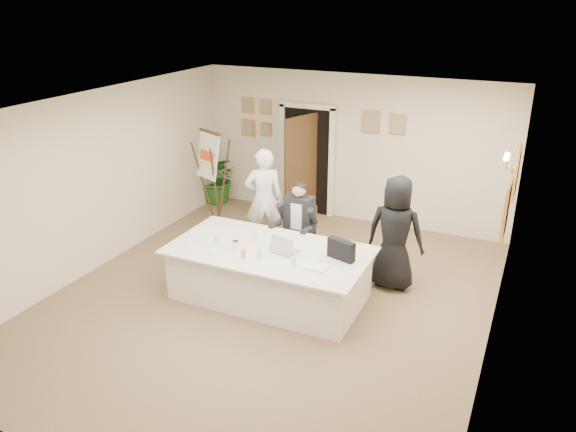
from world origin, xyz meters
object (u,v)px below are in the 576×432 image
(standing_man, at_px, (264,199))
(standing_woman, at_px, (395,233))
(potted_palm, at_px, (218,178))
(steel_jug, at_px, (236,244))
(conference_table, at_px, (270,273))
(laptop, at_px, (285,242))
(flip_chart, at_px, (214,181))
(laptop_bag, at_px, (341,250))
(oj_glass, at_px, (243,254))
(paper_stack, at_px, (315,267))
(seated_man, at_px, (298,225))

(standing_man, distance_m, standing_woman, 2.43)
(potted_palm, xyz_separation_m, steel_jug, (2.32, -3.30, 0.30))
(conference_table, xyz_separation_m, laptop, (0.23, 0.04, 0.52))
(flip_chart, distance_m, steel_jug, 3.03)
(laptop, height_order, laptop_bag, laptop_bag)
(laptop, height_order, oj_glass, laptop)
(laptop_bag, bearing_deg, laptop, -156.32)
(paper_stack, xyz_separation_m, steel_jug, (-1.26, 0.09, 0.04))
(steel_jug, bearing_deg, standing_man, 103.82)
(laptop, xyz_separation_m, paper_stack, (0.57, -0.30, -0.12))
(standing_man, height_order, paper_stack, standing_man)
(conference_table, xyz_separation_m, seated_man, (-0.05, 1.11, 0.33))
(standing_man, bearing_deg, steel_jug, 73.10)
(seated_man, height_order, standing_woman, standing_woman)
(seated_man, bearing_deg, laptop_bag, -27.65)
(laptop_bag, bearing_deg, conference_table, -155.54)
(standing_woman, bearing_deg, seated_man, 0.39)
(oj_glass, bearing_deg, seated_man, 84.63)
(conference_table, xyz_separation_m, standing_man, (-0.87, 1.54, 0.49))
(laptop, bearing_deg, standing_man, 139.03)
(flip_chart, distance_m, potted_palm, 1.05)
(standing_woman, distance_m, potted_palm, 4.76)
(standing_man, relative_size, potted_palm, 1.68)
(standing_woman, height_order, potted_palm, standing_woman)
(conference_table, relative_size, laptop_bag, 7.05)
(laptop, distance_m, steel_jug, 0.72)
(conference_table, relative_size, oj_glass, 21.82)
(laptop, relative_size, oj_glass, 2.91)
(steel_jug, bearing_deg, conference_table, 19.88)
(seated_man, distance_m, laptop_bag, 1.46)
(laptop, bearing_deg, standing_woman, 51.93)
(laptop_bag, bearing_deg, standing_woman, 79.78)
(paper_stack, height_order, steel_jug, steel_jug)
(seated_man, xyz_separation_m, flip_chart, (-2.26, 1.12, 0.09))
(standing_man, xyz_separation_m, steel_jug, (0.42, -1.70, -0.05))
(flip_chart, relative_size, laptop_bag, 4.33)
(standing_woman, height_order, paper_stack, standing_woman)
(flip_chart, xyz_separation_m, standing_woman, (3.83, -1.14, 0.06))
(conference_table, xyz_separation_m, oj_glass, (-0.19, -0.41, 0.45))
(laptop_bag, distance_m, paper_stack, 0.46)
(potted_palm, height_order, laptop, same)
(flip_chart, distance_m, standing_woman, 3.99)
(seated_man, xyz_separation_m, standing_woman, (1.57, -0.02, 0.15))
(conference_table, distance_m, steel_jug, 0.65)
(potted_palm, distance_m, laptop, 4.33)
(potted_palm, relative_size, steel_jug, 9.59)
(laptop, relative_size, paper_stack, 1.20)
(potted_palm, bearing_deg, seated_man, -36.64)
(standing_man, bearing_deg, seated_man, 121.95)
(standing_man, xyz_separation_m, laptop_bag, (1.89, -1.40, 0.03))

